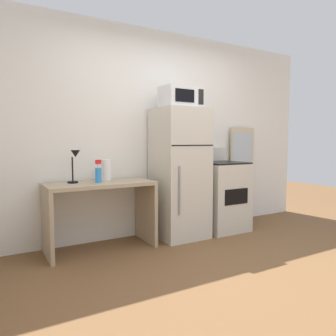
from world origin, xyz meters
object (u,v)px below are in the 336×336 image
oven_range (221,195)px  microwave (181,98)px  spray_bottle (98,174)px  refrigerator (180,173)px  desk_lamp (75,161)px  paper_towel_roll (106,170)px  leaning_mirror (242,174)px  desk (100,203)px

oven_range → microwave: bearing=-178.5°
spray_bottle → refrigerator: size_ratio=0.16×
desk_lamp → microwave: bearing=-4.9°
desk_lamp → paper_towel_roll: size_ratio=1.47×
desk_lamp → paper_towel_roll: 0.40m
spray_bottle → leaning_mirror: leaning_mirror is taller
microwave → paper_towel_roll: bearing=168.6°
leaning_mirror → paper_towel_roll: bearing=-177.5°
microwave → oven_range: 1.42m
desk → spray_bottle: 0.33m
paper_towel_roll → spray_bottle: bearing=-131.1°
desk_lamp → microwave: size_ratio=0.77×
paper_towel_roll → refrigerator: size_ratio=0.15×
spray_bottle → leaning_mirror: 2.33m
desk_lamp → desk: bearing=-13.3°
spray_bottle → oven_range: (1.70, 0.01, -0.38)m
paper_towel_roll → desk_lamp: bearing=-169.1°
spray_bottle → oven_range: size_ratio=0.23×
microwave → oven_range: bearing=1.5°
oven_range → leaning_mirror: leaning_mirror is taller
desk_lamp → spray_bottle: bearing=-24.5°
desk_lamp → oven_range: (1.93, -0.09, -0.52)m
microwave → desk_lamp: bearing=175.1°
spray_bottle → leaning_mirror: bearing=6.6°
desk_lamp → refrigerator: bearing=-3.9°
paper_towel_roll → oven_range: size_ratio=0.22×
desk_lamp → leaning_mirror: (2.53, 0.16, -0.29)m
desk → paper_towel_roll: paper_towel_roll is taller
desk → desk_lamp: size_ratio=3.28×
spray_bottle → oven_range: bearing=0.4°
microwave → refrigerator: bearing=90.3°
paper_towel_roll → microwave: microwave is taller
paper_towel_roll → leaning_mirror: (2.16, 0.09, -0.17)m
microwave → leaning_mirror: (1.26, 0.27, -1.03)m
desk → refrigerator: (1.01, -0.03, 0.27)m
desk_lamp → leaning_mirror: bearing=3.7°
desk_lamp → paper_towel_roll: desk_lamp is taller
oven_range → spray_bottle: bearing=-179.6°
spray_bottle → desk: bearing=55.0°
paper_towel_roll → leaning_mirror: bearing=2.5°
desk_lamp → leaning_mirror: size_ratio=0.25×
spray_bottle → refrigerator: 1.04m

